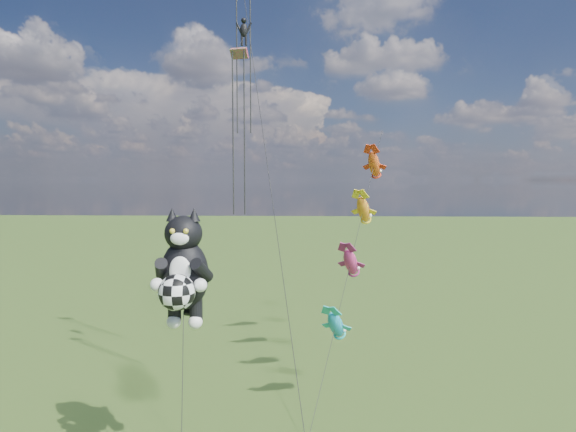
{
  "coord_description": "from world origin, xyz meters",
  "views": [
    {
      "loc": [
        7.79,
        -20.05,
        12.72
      ],
      "look_at": [
        6.53,
        9.02,
        10.55
      ],
      "focal_mm": 30.0,
      "sensor_mm": 36.0,
      "label": 1
    }
  ],
  "objects": [
    {
      "name": "cat_kite_rig",
      "position": [
        2.46,
        -0.12,
        8.92
      ],
      "size": [
        2.36,
        4.12,
        11.55
      ],
      "rotation": [
        0.0,
        0.0,
        0.16
      ],
      "color": "brown",
      "rests_on": "ground"
    },
    {
      "name": "fish_windsock_rig",
      "position": [
        10.86,
        10.33,
        9.23
      ],
      "size": [
        5.78,
        14.97,
        16.46
      ],
      "rotation": [
        0.0,
        0.0,
        -0.04
      ],
      "color": "brown",
      "rests_on": "ground"
    },
    {
      "name": "parafoil_rig",
      "position": [
        4.13,
        7.74,
        20.03
      ],
      "size": [
        5.43,
        16.96,
        24.93
      ],
      "rotation": [
        0.0,
        0.0,
        0.36
      ],
      "color": "brown",
      "rests_on": "ground"
    }
  ]
}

